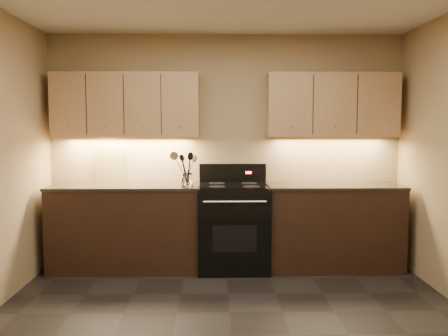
# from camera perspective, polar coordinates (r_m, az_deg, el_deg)

# --- Properties ---
(floor) EXTENTS (4.00, 4.00, 0.00)m
(floor) POSITION_cam_1_polar(r_m,az_deg,el_deg) (3.78, 0.90, -19.50)
(floor) COLOR black
(floor) RESTS_ON ground
(wall_back) EXTENTS (4.00, 0.04, 2.60)m
(wall_back) POSITION_cam_1_polar(r_m,az_deg,el_deg) (5.44, 0.19, 2.24)
(wall_back) COLOR #9A7D5A
(wall_back) RESTS_ON ground
(counter_left) EXTENTS (1.62, 0.62, 0.93)m
(counter_left) POSITION_cam_1_polar(r_m,az_deg,el_deg) (5.34, -11.71, -6.96)
(counter_left) COLOR black
(counter_left) RESTS_ON ground
(counter_right) EXTENTS (1.46, 0.62, 0.93)m
(counter_right) POSITION_cam_1_polar(r_m,az_deg,el_deg) (5.41, 12.95, -6.83)
(counter_right) COLOR black
(counter_right) RESTS_ON ground
(stove) EXTENTS (0.76, 0.68, 1.14)m
(stove) POSITION_cam_1_polar(r_m,az_deg,el_deg) (5.23, 1.15, -6.95)
(stove) COLOR black
(stove) RESTS_ON ground
(upper_cab_left) EXTENTS (1.60, 0.30, 0.70)m
(upper_cab_left) POSITION_cam_1_polar(r_m,az_deg,el_deg) (5.38, -11.67, 7.43)
(upper_cab_left) COLOR tan
(upper_cab_left) RESTS_ON wall_back
(upper_cab_right) EXTENTS (1.44, 0.30, 0.70)m
(upper_cab_right) POSITION_cam_1_polar(r_m,az_deg,el_deg) (5.44, 12.85, 7.38)
(upper_cab_right) COLOR tan
(upper_cab_right) RESTS_ON wall_back
(outlet_plate) EXTENTS (0.08, 0.01, 0.12)m
(outlet_plate) POSITION_cam_1_polar(r_m,az_deg,el_deg) (5.57, -13.30, 0.31)
(outlet_plate) COLOR #B2B5BA
(outlet_plate) RESTS_ON wall_back
(utensil_crock) EXTENTS (0.12, 0.12, 0.15)m
(utensil_crock) POSITION_cam_1_polar(r_m,az_deg,el_deg) (5.04, -4.47, -1.47)
(utensil_crock) COLOR white
(utensil_crock) RESTS_ON counter_left
(cutting_board) EXTENTS (0.33, 0.09, 0.41)m
(cutting_board) POSITION_cam_1_polar(r_m,az_deg,el_deg) (5.55, -13.60, 0.42)
(cutting_board) COLOR tan
(cutting_board) RESTS_ON counter_left
(wooden_spoon) EXTENTS (0.19, 0.15, 0.34)m
(wooden_spoon) POSITION_cam_1_polar(r_m,az_deg,el_deg) (5.03, -4.91, -0.12)
(wooden_spoon) COLOR tan
(wooden_spoon) RESTS_ON utensil_crock
(black_spoon) EXTENTS (0.11, 0.13, 0.36)m
(black_spoon) POSITION_cam_1_polar(r_m,az_deg,el_deg) (5.05, -4.49, -0.04)
(black_spoon) COLOR black
(black_spoon) RESTS_ON utensil_crock
(black_turner) EXTENTS (0.17, 0.13, 0.35)m
(black_turner) POSITION_cam_1_polar(r_m,az_deg,el_deg) (5.00, -4.41, -0.16)
(black_turner) COLOR black
(black_turner) RESTS_ON utensil_crock
(steel_spatula) EXTENTS (0.18, 0.11, 0.35)m
(steel_spatula) POSITION_cam_1_polar(r_m,az_deg,el_deg) (5.05, -4.25, -0.15)
(steel_spatula) COLOR silver
(steel_spatula) RESTS_ON utensil_crock
(steel_skimmer) EXTENTS (0.25, 0.10, 0.37)m
(steel_skimmer) POSITION_cam_1_polar(r_m,az_deg,el_deg) (5.02, -4.25, 0.04)
(steel_skimmer) COLOR silver
(steel_skimmer) RESTS_ON utensil_crock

